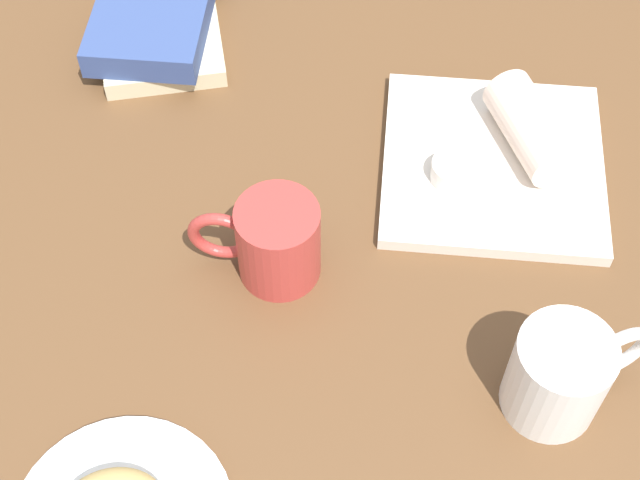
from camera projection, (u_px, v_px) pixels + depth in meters
dining_table at (311, 246)px, 101.56cm from camera, size 110.00×90.00×4.00cm
square_plate at (493, 164)px, 104.49cm from camera, size 27.82×27.82×1.60cm
sauce_cup at (454, 171)px, 101.23cm from camera, size 4.98×4.98×2.48cm
breakfast_wrap at (530, 128)px, 102.73cm from camera, size 13.55×8.62×5.65cm
book_stack at (157, 15)px, 115.18cm from camera, size 23.70×16.74×5.87cm
coffee_mug at (562, 374)px, 84.93cm from camera, size 8.94×13.94×10.08cm
second_mug at (274, 241)px, 93.66cm from camera, size 8.43×13.35×9.43cm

